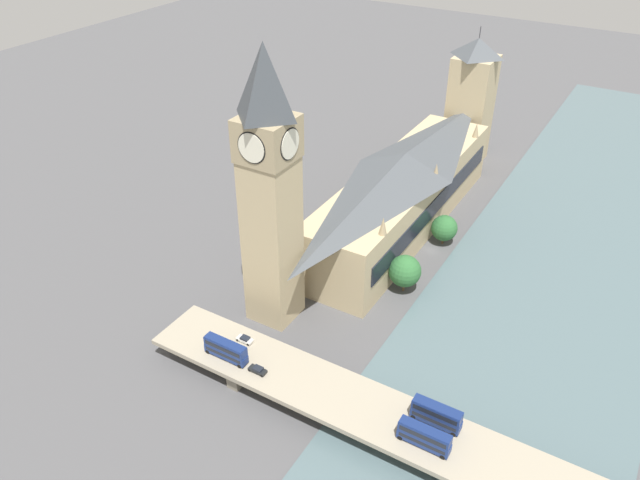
{
  "coord_description": "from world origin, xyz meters",
  "views": [
    {
      "loc": [
        -51.91,
        153.6,
        106.59
      ],
      "look_at": [
        18.05,
        36.32,
        17.95
      ],
      "focal_mm": 35.0,
      "sensor_mm": 36.0,
      "label": 1
    }
  ],
  "objects_px": {
    "clock_tower": "(270,186)",
    "double_decker_bus_rear": "(226,349)",
    "parliament_hall": "(403,191)",
    "road_bridge": "(467,456)",
    "double_decker_bus_mid": "(436,414)",
    "car_northbound_tail": "(245,339)",
    "double_decker_bus_lead": "(424,436)",
    "victoria_tower": "(471,102)",
    "car_southbound_mid": "(258,370)"
  },
  "relations": [
    {
      "from": "parliament_hall",
      "to": "double_decker_bus_lead",
      "type": "distance_m",
      "value": 91.73
    },
    {
      "from": "double_decker_bus_lead",
      "to": "car_northbound_tail",
      "type": "xyz_separation_m",
      "value": [
        48.33,
        -6.32,
        -2.03
      ]
    },
    {
      "from": "double_decker_bus_lead",
      "to": "double_decker_bus_rear",
      "type": "distance_m",
      "value": 48.63
    },
    {
      "from": "double_decker_bus_mid",
      "to": "car_southbound_mid",
      "type": "relative_size",
      "value": 2.49
    },
    {
      "from": "double_decker_bus_lead",
      "to": "double_decker_bus_rear",
      "type": "relative_size",
      "value": 0.98
    },
    {
      "from": "road_bridge",
      "to": "double_decker_bus_rear",
      "type": "height_order",
      "value": "double_decker_bus_rear"
    },
    {
      "from": "clock_tower",
      "to": "double_decker_bus_rear",
      "type": "distance_m",
      "value": 38.95
    },
    {
      "from": "clock_tower",
      "to": "double_decker_bus_mid",
      "type": "distance_m",
      "value": 62.48
    },
    {
      "from": "road_bridge",
      "to": "double_decker_bus_mid",
      "type": "relative_size",
      "value": 14.46
    },
    {
      "from": "clock_tower",
      "to": "double_decker_bus_rear",
      "type": "xyz_separation_m",
      "value": [
        -3.24,
        24.59,
        -30.03
      ]
    },
    {
      "from": "parliament_hall",
      "to": "clock_tower",
      "type": "height_order",
      "value": "clock_tower"
    },
    {
      "from": "parliament_hall",
      "to": "double_decker_bus_rear",
      "type": "bearing_deg",
      "value": 85.27
    },
    {
      "from": "victoria_tower",
      "to": "double_decker_bus_lead",
      "type": "distance_m",
      "value": 147.27
    },
    {
      "from": "double_decker_bus_mid",
      "to": "car_northbound_tail",
      "type": "height_order",
      "value": "double_decker_bus_mid"
    },
    {
      "from": "victoria_tower",
      "to": "car_southbound_mid",
      "type": "bearing_deg",
      "value": 90.86
    },
    {
      "from": "clock_tower",
      "to": "car_southbound_mid",
      "type": "distance_m",
      "value": 42.17
    },
    {
      "from": "parliament_hall",
      "to": "clock_tower",
      "type": "bearing_deg",
      "value": 80.09
    },
    {
      "from": "victoria_tower",
      "to": "road_bridge",
      "type": "height_order",
      "value": "victoria_tower"
    },
    {
      "from": "double_decker_bus_lead",
      "to": "car_northbound_tail",
      "type": "height_order",
      "value": "double_decker_bus_lead"
    },
    {
      "from": "parliament_hall",
      "to": "road_bridge",
      "type": "xyz_separation_m",
      "value": [
        -49.97,
        78.56,
        -8.42
      ]
    },
    {
      "from": "double_decker_bus_rear",
      "to": "car_northbound_tail",
      "type": "height_order",
      "value": "double_decker_bus_rear"
    },
    {
      "from": "parliament_hall",
      "to": "victoria_tower",
      "type": "relative_size",
      "value": 1.87
    },
    {
      "from": "car_northbound_tail",
      "to": "double_decker_bus_mid",
      "type": "bearing_deg",
      "value": -179.93
    },
    {
      "from": "double_decker_bus_mid",
      "to": "double_decker_bus_rear",
      "type": "height_order",
      "value": "double_decker_bus_mid"
    },
    {
      "from": "clock_tower",
      "to": "double_decker_bus_lead",
      "type": "relative_size",
      "value": 6.64
    },
    {
      "from": "road_bridge",
      "to": "car_southbound_mid",
      "type": "height_order",
      "value": "car_southbound_mid"
    },
    {
      "from": "double_decker_bus_rear",
      "to": "car_southbound_mid",
      "type": "xyz_separation_m",
      "value": [
        -8.83,
        0.02,
        -2.01
      ]
    },
    {
      "from": "double_decker_bus_lead",
      "to": "double_decker_bus_mid",
      "type": "bearing_deg",
      "value": -89.66
    },
    {
      "from": "double_decker_bus_mid",
      "to": "car_northbound_tail",
      "type": "bearing_deg",
      "value": 0.07
    },
    {
      "from": "road_bridge",
      "to": "car_northbound_tail",
      "type": "relative_size",
      "value": 38.03
    },
    {
      "from": "clock_tower",
      "to": "double_decker_bus_rear",
      "type": "bearing_deg",
      "value": 97.5
    },
    {
      "from": "road_bridge",
      "to": "double_decker_bus_mid",
      "type": "xyz_separation_m",
      "value": [
        8.14,
        -3.45,
        3.79
      ]
    },
    {
      "from": "clock_tower",
      "to": "double_decker_bus_mid",
      "type": "bearing_deg",
      "value": 160.96
    },
    {
      "from": "parliament_hall",
      "to": "double_decker_bus_rear",
      "type": "height_order",
      "value": "parliament_hall"
    },
    {
      "from": "clock_tower",
      "to": "road_bridge",
      "type": "bearing_deg",
      "value": 160.41
    },
    {
      "from": "double_decker_bus_rear",
      "to": "victoria_tower",
      "type": "bearing_deg",
      "value": -92.73
    },
    {
      "from": "road_bridge",
      "to": "car_northbound_tail",
      "type": "xyz_separation_m",
      "value": [
        56.43,
        -3.4,
        1.7
      ]
    },
    {
      "from": "double_decker_bus_lead",
      "to": "car_northbound_tail",
      "type": "bearing_deg",
      "value": -7.45
    },
    {
      "from": "double_decker_bus_lead",
      "to": "double_decker_bus_rear",
      "type": "height_order",
      "value": "double_decker_bus_lead"
    },
    {
      "from": "parliament_hall",
      "to": "clock_tower",
      "type": "xyz_separation_m",
      "value": [
        10.0,
        57.22,
        25.32
      ]
    },
    {
      "from": "victoria_tower",
      "to": "double_decker_bus_mid",
      "type": "xyz_separation_m",
      "value": [
        -41.89,
        133.98,
        -15.12
      ]
    },
    {
      "from": "double_decker_bus_mid",
      "to": "car_northbound_tail",
      "type": "relative_size",
      "value": 2.63
    },
    {
      "from": "double_decker_bus_mid",
      "to": "double_decker_bus_rear",
      "type": "relative_size",
      "value": 0.96
    },
    {
      "from": "road_bridge",
      "to": "victoria_tower",
      "type": "bearing_deg",
      "value": -70.0
    },
    {
      "from": "road_bridge",
      "to": "double_decker_bus_mid",
      "type": "bearing_deg",
      "value": -22.99
    },
    {
      "from": "victoria_tower",
      "to": "road_bridge",
      "type": "bearing_deg",
      "value": 110.0
    },
    {
      "from": "double_decker_bus_lead",
      "to": "double_decker_bus_mid",
      "type": "xyz_separation_m",
      "value": [
        0.04,
        -6.38,
        0.07
      ]
    },
    {
      "from": "car_northbound_tail",
      "to": "victoria_tower",
      "type": "bearing_deg",
      "value": -92.73
    },
    {
      "from": "parliament_hall",
      "to": "car_northbound_tail",
      "type": "distance_m",
      "value": 75.74
    },
    {
      "from": "clock_tower",
      "to": "car_northbound_tail",
      "type": "bearing_deg",
      "value": 101.17
    }
  ]
}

